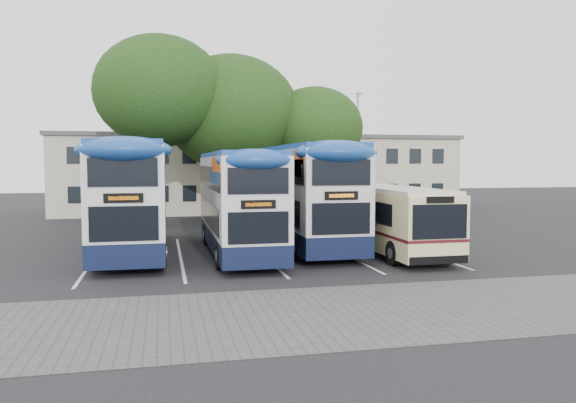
% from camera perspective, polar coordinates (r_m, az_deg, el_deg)
% --- Properties ---
extents(ground, '(120.00, 120.00, 0.00)m').
position_cam_1_polar(ground, '(20.99, 9.93, -7.04)').
color(ground, black).
rests_on(ground, ground).
extents(paving_strip, '(40.00, 6.00, 0.01)m').
position_cam_1_polar(paving_strip, '(15.73, 10.19, -10.77)').
color(paving_strip, '#595654').
rests_on(paving_strip, ground).
extents(bay_lines, '(14.12, 11.00, 0.01)m').
position_cam_1_polar(bay_lines, '(24.70, -2.71, -5.31)').
color(bay_lines, silver).
rests_on(bay_lines, ground).
extents(depot_building, '(32.40, 8.40, 6.20)m').
position_cam_1_polar(depot_building, '(46.69, -2.84, 2.96)').
color(depot_building, '#C0B59A').
rests_on(depot_building, ground).
extents(lamp_post, '(0.25, 1.05, 9.06)m').
position_cam_1_polar(lamp_post, '(41.41, 7.08, 5.47)').
color(lamp_post, gray).
rests_on(lamp_post, ground).
extents(tree_left, '(8.08, 8.08, 11.82)m').
position_cam_1_polar(tree_left, '(36.14, -12.91, 10.85)').
color(tree_left, black).
rests_on(tree_left, ground).
extents(tree_mid, '(8.95, 8.95, 11.11)m').
position_cam_1_polar(tree_mid, '(37.92, -5.77, 8.97)').
color(tree_mid, black).
rests_on(tree_mid, ground).
extents(tree_right, '(6.49, 6.49, 9.07)m').
position_cam_1_polar(tree_right, '(38.10, 2.73, 7.45)').
color(tree_right, black).
rests_on(tree_right, ground).
extents(bus_dd_left, '(2.80, 11.56, 4.82)m').
position_cam_1_polar(bus_dd_left, '(25.60, -15.52, 0.84)').
color(bus_dd_left, black).
rests_on(bus_dd_left, ground).
extents(bus_dd_mid, '(2.57, 10.62, 4.42)m').
position_cam_1_polar(bus_dd_mid, '(24.47, -5.11, 0.33)').
color(bus_dd_mid, black).
rests_on(bus_dd_mid, ground).
extents(bus_dd_right, '(2.77, 11.42, 4.76)m').
position_cam_1_polar(bus_dd_right, '(26.56, 1.59, 1.03)').
color(bus_dd_right, black).
rests_on(bus_dd_right, ground).
extents(bus_single, '(2.49, 9.79, 2.92)m').
position_cam_1_polar(bus_single, '(25.57, 9.97, -1.32)').
color(bus_single, beige).
rests_on(bus_single, ground).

